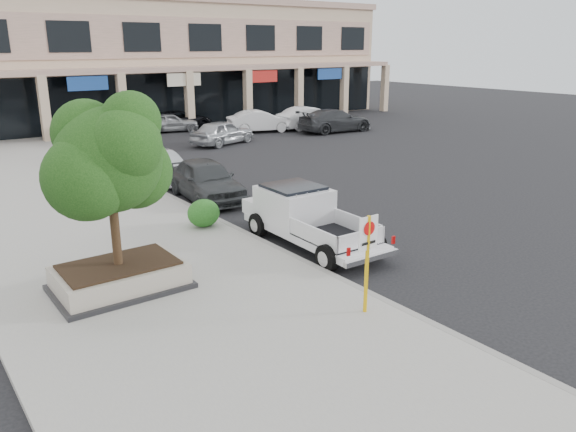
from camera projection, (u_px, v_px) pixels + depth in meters
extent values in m
plane|color=black|center=(373.00, 266.00, 15.92)|extent=(120.00, 120.00, 0.00)
cube|color=gray|center=(109.00, 244.00, 17.41)|extent=(8.00, 52.00, 0.15)
cube|color=gray|center=(220.00, 222.00, 19.65)|extent=(0.20, 52.00, 0.15)
cube|color=tan|center=(149.00, 64.00, 45.32)|extent=(40.00, 10.00, 9.00)
cube|color=gray|center=(144.00, 1.00, 43.92)|extent=(40.40, 10.40, 0.50)
cube|color=gray|center=(183.00, 69.00, 40.68)|extent=(40.00, 2.20, 0.35)
cube|color=tan|center=(385.00, 88.00, 51.98)|extent=(0.55, 0.55, 4.20)
cube|color=black|center=(178.00, 100.00, 42.16)|extent=(39.20, 0.08, 3.90)
cube|color=black|center=(121.00, 286.00, 14.08)|extent=(3.20, 2.20, 0.12)
cube|color=gray|center=(120.00, 275.00, 13.99)|extent=(3.00, 2.00, 0.50)
cube|color=black|center=(119.00, 265.00, 13.91)|extent=(2.70, 1.70, 0.06)
cylinder|color=#331C13|center=(114.00, 221.00, 13.57)|extent=(0.22, 0.22, 2.20)
sphere|color=#13360E|center=(109.00, 160.00, 13.13)|extent=(2.50, 2.50, 2.50)
sphere|color=#13360E|center=(134.00, 171.00, 13.88)|extent=(1.90, 1.90, 1.90)
sphere|color=#13360E|center=(86.00, 133.00, 13.17)|extent=(1.60, 1.60, 1.60)
cylinder|color=#E6AE0C|center=(367.00, 265.00, 12.56)|extent=(0.09, 0.09, 2.30)
cube|color=white|center=(368.00, 233.00, 12.34)|extent=(0.55, 0.03, 0.78)
cylinder|color=red|center=(369.00, 228.00, 12.28)|extent=(0.32, 0.01, 0.32)
ellipsoid|color=#1C4E16|center=(204.00, 213.00, 18.75)|extent=(1.10, 0.99, 0.93)
imported|color=#303336|center=(206.00, 180.00, 22.52)|extent=(2.49, 4.99, 1.63)
imported|color=#A0A3A8|center=(161.00, 167.00, 25.41)|extent=(1.89, 4.32, 1.38)
imported|color=silver|center=(129.00, 152.00, 28.67)|extent=(2.19, 5.14, 1.48)
imported|color=black|center=(88.00, 131.00, 35.36)|extent=(3.07, 5.69, 1.52)
imported|color=#A7AAAF|center=(223.00, 132.00, 34.94)|extent=(4.79, 3.00, 1.52)
imported|color=silver|center=(260.00, 121.00, 39.84)|extent=(4.94, 2.90, 1.54)
imported|color=#2D2F33|center=(335.00, 120.00, 39.94)|extent=(5.73, 2.71, 1.62)
imported|color=black|center=(180.00, 120.00, 41.37)|extent=(4.88, 2.34, 1.34)
imported|color=gray|center=(170.00, 122.00, 39.91)|extent=(4.27, 2.43, 1.37)
imported|color=silver|center=(309.00, 118.00, 41.39)|extent=(4.93, 1.72, 1.62)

